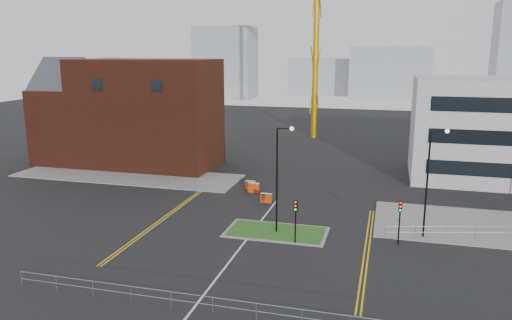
{
  "coord_description": "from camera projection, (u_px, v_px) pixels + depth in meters",
  "views": [
    {
      "loc": [
        10.8,
        -31.18,
        15.32
      ],
      "look_at": [
        -1.24,
        13.31,
        5.0
      ],
      "focal_mm": 35.0,
      "sensor_mm": 36.0,
      "label": 1
    }
  ],
  "objects": [
    {
      "name": "ground",
      "position": [
        224.0,
        269.0,
        35.47
      ],
      "size": [
        200.0,
        200.0,
        0.0
      ],
      "primitive_type": "plane",
      "color": "black",
      "rests_on": "ground"
    },
    {
      "name": "pavement_left",
      "position": [
        127.0,
        176.0,
        61.28
      ],
      "size": [
        28.0,
        8.0,
        0.12
      ],
      "primitive_type": "cube",
      "color": "slate",
      "rests_on": "ground"
    },
    {
      "name": "island_kerb",
      "position": [
        276.0,
        232.0,
        42.49
      ],
      "size": [
        8.6,
        4.6,
        0.08
      ],
      "primitive_type": "cube",
      "color": "slate",
      "rests_on": "ground"
    },
    {
      "name": "grass_island",
      "position": [
        276.0,
        232.0,
        42.48
      ],
      "size": [
        8.0,
        4.0,
        0.12
      ],
      "primitive_type": "cube",
      "color": "#24531B",
      "rests_on": "ground"
    },
    {
      "name": "brick_building",
      "position": [
        127.0,
        114.0,
        66.2
      ],
      "size": [
        24.2,
        10.07,
        14.24
      ],
      "color": "#4D1E13",
      "rests_on": "ground"
    },
    {
      "name": "streetlamp_island",
      "position": [
        280.0,
        171.0,
        41.26
      ],
      "size": [
        1.46,
        0.36,
        9.18
      ],
      "color": "black",
      "rests_on": "ground"
    },
    {
      "name": "streetlamp_right_near",
      "position": [
        431.0,
        175.0,
        40.08
      ],
      "size": [
        1.46,
        0.36,
        9.18
      ],
      "color": "black",
      "rests_on": "ground"
    },
    {
      "name": "traffic_light_island",
      "position": [
        296.0,
        213.0,
        39.52
      ],
      "size": [
        0.28,
        0.33,
        3.65
      ],
      "color": "black",
      "rests_on": "ground"
    },
    {
      "name": "traffic_light_right",
      "position": [
        400.0,
        214.0,
        39.37
      ],
      "size": [
        0.28,
        0.33,
        3.65
      ],
      "color": "black",
      "rests_on": "ground"
    },
    {
      "name": "railing_front",
      "position": [
        191.0,
        299.0,
        29.65
      ],
      "size": [
        24.05,
        0.05,
        1.1
      ],
      "color": "gray",
      "rests_on": "ground"
    },
    {
      "name": "railing_left",
      "position": [
        182.0,
        184.0,
        55.07
      ],
      "size": [
        6.05,
        0.05,
        1.1
      ],
      "color": "gray",
      "rests_on": "ground"
    },
    {
      "name": "railing_right",
      "position": [
        506.0,
        230.0,
        40.91
      ],
      "size": [
        19.05,
        5.05,
        1.1
      ],
      "color": "gray",
      "rests_on": "ground"
    },
    {
      "name": "centre_line",
      "position": [
        233.0,
        258.0,
        37.35
      ],
      "size": [
        0.15,
        30.0,
        0.01
      ],
      "primitive_type": "cube",
      "color": "silver",
      "rests_on": "ground"
    },
    {
      "name": "yellow_left_a",
      "position": [
        168.0,
        214.0,
        47.18
      ],
      "size": [
        0.12,
        24.0,
        0.01
      ],
      "primitive_type": "cube",
      "color": "gold",
      "rests_on": "ground"
    },
    {
      "name": "yellow_left_b",
      "position": [
        171.0,
        214.0,
        47.11
      ],
      "size": [
        0.12,
        24.0,
        0.01
      ],
      "primitive_type": "cube",
      "color": "gold",
      "rests_on": "ground"
    },
    {
      "name": "yellow_right_a",
      "position": [
        365.0,
        250.0,
        38.7
      ],
      "size": [
        0.12,
        20.0,
        0.01
      ],
      "primitive_type": "cube",
      "color": "gold",
      "rests_on": "ground"
    },
    {
      "name": "yellow_right_b",
      "position": [
        369.0,
        251.0,
        38.62
      ],
      "size": [
        0.12,
        20.0,
        0.01
      ],
      "primitive_type": "cube",
      "color": "gold",
      "rests_on": "ground"
    },
    {
      "name": "skyline_a",
      "position": [
        226.0,
        63.0,
        156.3
      ],
      "size": [
        18.0,
        12.0,
        22.0
      ],
      "primitive_type": "cube",
      "color": "gray",
      "rests_on": "ground"
    },
    {
      "name": "skyline_b",
      "position": [
        390.0,
        73.0,
        153.63
      ],
      "size": [
        24.0,
        12.0,
        16.0
      ],
      "primitive_type": "cube",
      "color": "gray",
      "rests_on": "ground"
    },
    {
      "name": "skyline_d",
      "position": [
        335.0,
        77.0,
        168.07
      ],
      "size": [
        30.0,
        12.0,
        12.0
      ],
      "primitive_type": "cube",
      "color": "gray",
      "rests_on": "ground"
    },
    {
      "name": "barrier_left",
      "position": [
        250.0,
        185.0,
        55.51
      ],
      "size": [
        1.16,
        0.45,
        0.95
      ],
      "color": "#FF3A0E",
      "rests_on": "ground"
    },
    {
      "name": "barrier_mid",
      "position": [
        254.0,
        187.0,
        54.22
      ],
      "size": [
        1.29,
        0.48,
        1.07
      ],
      "color": "#CA3F0B",
      "rests_on": "ground"
    },
    {
      "name": "barrier_right",
      "position": [
        266.0,
        198.0,
        50.65
      ],
      "size": [
        1.15,
        0.4,
        0.96
      ],
      "color": "red",
      "rests_on": "ground"
    }
  ]
}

